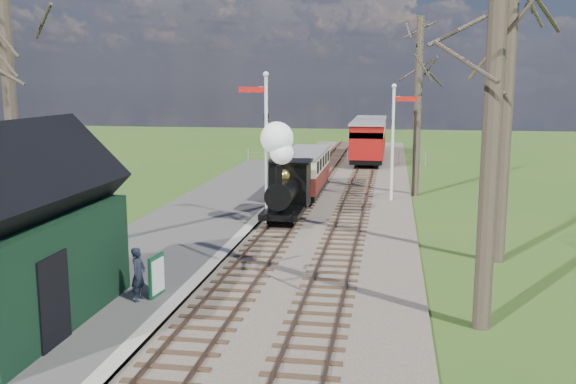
{
  "coord_description": "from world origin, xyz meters",
  "views": [
    {
      "loc": [
        4.27,
        -9.15,
        5.85
      ],
      "look_at": [
        0.35,
        14.97,
        1.6
      ],
      "focal_mm": 40.0,
      "sensor_mm": 36.0,
      "label": 1
    }
  ],
  "objects_px": {
    "coach": "(305,170)",
    "person": "(138,274)",
    "bench": "(47,321)",
    "semaphore_near": "(265,137)",
    "semaphore_far": "(394,134)",
    "locomotive": "(285,178)",
    "sign_board": "(157,276)",
    "station_shed": "(13,238)",
    "red_carriage_a": "(368,142)",
    "red_carriage_b": "(370,135)"
  },
  "relations": [
    {
      "from": "station_shed",
      "to": "bench",
      "type": "xyz_separation_m",
      "value": [
        1.07,
        -0.59,
        -1.72
      ]
    },
    {
      "from": "red_carriage_a",
      "to": "sign_board",
      "type": "relative_size",
      "value": 5.21
    },
    {
      "from": "coach",
      "to": "bench",
      "type": "bearing_deg",
      "value": -99.62
    },
    {
      "from": "coach",
      "to": "semaphore_near",
      "type": "bearing_deg",
      "value": -96.81
    },
    {
      "from": "coach",
      "to": "sign_board",
      "type": "distance_m",
      "value": 16.14
    },
    {
      "from": "semaphore_far",
      "to": "person",
      "type": "bearing_deg",
      "value": -112.15
    },
    {
      "from": "red_carriage_b",
      "to": "locomotive",
      "type": "bearing_deg",
      "value": -96.06
    },
    {
      "from": "station_shed",
      "to": "red_carriage_a",
      "type": "relative_size",
      "value": 1.08
    },
    {
      "from": "station_shed",
      "to": "person",
      "type": "xyz_separation_m",
      "value": [
        2.17,
        2.02,
        -1.36
      ]
    },
    {
      "from": "sign_board",
      "to": "bench",
      "type": "relative_size",
      "value": 0.83
    },
    {
      "from": "red_carriage_b",
      "to": "sign_board",
      "type": "height_order",
      "value": "red_carriage_b"
    },
    {
      "from": "red_carriage_b",
      "to": "sign_board",
      "type": "xyz_separation_m",
      "value": [
        -4.38,
        -34.58,
        -0.92
      ]
    },
    {
      "from": "station_shed",
      "to": "red_carriage_a",
      "type": "xyz_separation_m",
      "value": [
        6.9,
        31.49,
        -0.59
      ]
    },
    {
      "from": "locomotive",
      "to": "red_carriage_b",
      "type": "bearing_deg",
      "value": 83.94
    },
    {
      "from": "station_shed",
      "to": "semaphore_near",
      "type": "bearing_deg",
      "value": 73.62
    },
    {
      "from": "coach",
      "to": "bench",
      "type": "xyz_separation_m",
      "value": [
        -3.23,
        -19.03,
        -0.86
      ]
    },
    {
      "from": "locomotive",
      "to": "bench",
      "type": "xyz_separation_m",
      "value": [
        -3.21,
        -12.97,
        -1.37
      ]
    },
    {
      "from": "station_shed",
      "to": "red_carriage_a",
      "type": "distance_m",
      "value": 32.24
    },
    {
      "from": "sign_board",
      "to": "station_shed",
      "type": "bearing_deg",
      "value": -136.19
    },
    {
      "from": "semaphore_near",
      "to": "semaphore_far",
      "type": "relative_size",
      "value": 1.09
    },
    {
      "from": "red_carriage_b",
      "to": "station_shed",
      "type": "bearing_deg",
      "value": -100.56
    },
    {
      "from": "semaphore_near",
      "to": "red_carriage_b",
      "type": "distance_m",
      "value": 25.29
    },
    {
      "from": "semaphore_near",
      "to": "sign_board",
      "type": "bearing_deg",
      "value": -96.04
    },
    {
      "from": "semaphore_far",
      "to": "sign_board",
      "type": "distance_m",
      "value": 16.96
    },
    {
      "from": "coach",
      "to": "person",
      "type": "bearing_deg",
      "value": -97.39
    },
    {
      "from": "red_carriage_a",
      "to": "station_shed",
      "type": "bearing_deg",
      "value": -102.35
    },
    {
      "from": "locomotive",
      "to": "coach",
      "type": "xyz_separation_m",
      "value": [
        0.01,
        6.06,
        -0.51
      ]
    },
    {
      "from": "semaphore_far",
      "to": "sign_board",
      "type": "height_order",
      "value": "semaphore_far"
    },
    {
      "from": "sign_board",
      "to": "bench",
      "type": "distance_m",
      "value": 3.33
    },
    {
      "from": "semaphore_far",
      "to": "coach",
      "type": "xyz_separation_m",
      "value": [
        -4.37,
        0.44,
        -1.94
      ]
    },
    {
      "from": "coach",
      "to": "sign_board",
      "type": "height_order",
      "value": "coach"
    },
    {
      "from": "station_shed",
      "to": "bench",
      "type": "height_order",
      "value": "station_shed"
    },
    {
      "from": "semaphore_near",
      "to": "semaphore_far",
      "type": "height_order",
      "value": "semaphore_near"
    },
    {
      "from": "red_carriage_b",
      "to": "red_carriage_a",
      "type": "bearing_deg",
      "value": -90.0
    },
    {
      "from": "semaphore_far",
      "to": "person",
      "type": "xyz_separation_m",
      "value": [
        -6.5,
        -15.98,
        -2.45
      ]
    },
    {
      "from": "station_shed",
      "to": "red_carriage_b",
      "type": "bearing_deg",
      "value": 79.44
    },
    {
      "from": "semaphore_far",
      "to": "locomotive",
      "type": "bearing_deg",
      "value": -127.98
    },
    {
      "from": "bench",
      "to": "semaphore_near",
      "type": "bearing_deg",
      "value": 78.96
    },
    {
      "from": "semaphore_far",
      "to": "coach",
      "type": "distance_m",
      "value": 4.81
    },
    {
      "from": "red_carriage_a",
      "to": "bench",
      "type": "bearing_deg",
      "value": -100.29
    },
    {
      "from": "red_carriage_b",
      "to": "person",
      "type": "distance_m",
      "value": 35.3
    },
    {
      "from": "sign_board",
      "to": "semaphore_near",
      "type": "bearing_deg",
      "value": 83.96
    },
    {
      "from": "semaphore_near",
      "to": "coach",
      "type": "relative_size",
      "value": 0.95
    },
    {
      "from": "bench",
      "to": "person",
      "type": "xyz_separation_m",
      "value": [
        1.1,
        2.61,
        0.36
      ]
    },
    {
      "from": "bench",
      "to": "semaphore_far",
      "type": "bearing_deg",
      "value": 67.76
    },
    {
      "from": "locomotive",
      "to": "coach",
      "type": "bearing_deg",
      "value": 89.89
    },
    {
      "from": "locomotive",
      "to": "red_carriage_b",
      "type": "distance_m",
      "value": 24.75
    },
    {
      "from": "semaphore_near",
      "to": "semaphore_far",
      "type": "xyz_separation_m",
      "value": [
        5.14,
        6.0,
        -0.27
      ]
    },
    {
      "from": "semaphore_near",
      "to": "locomotive",
      "type": "height_order",
      "value": "semaphore_near"
    },
    {
      "from": "red_carriage_a",
      "to": "red_carriage_b",
      "type": "relative_size",
      "value": 1.0
    }
  ]
}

